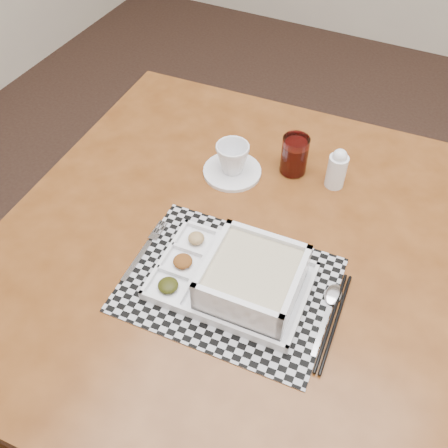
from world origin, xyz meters
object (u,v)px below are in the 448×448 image
at_px(cup, 232,158).
at_px(juice_glass, 294,156).
at_px(serving_tray, 246,280).
at_px(creamer_bottle, 337,169).
at_px(dining_table, 244,268).

xyz_separation_m(cup, juice_glass, (0.14, 0.08, -0.00)).
xyz_separation_m(serving_tray, cup, (-0.18, 0.32, 0.01)).
bearing_deg(cup, creamer_bottle, 4.98).
bearing_deg(cup, juice_glass, 17.59).
bearing_deg(juice_glass, creamer_bottle, -1.46).
bearing_deg(creamer_bottle, dining_table, -113.28).
bearing_deg(cup, dining_table, -69.23).
bearing_deg(dining_table, creamer_bottle, 66.72).
height_order(serving_tray, creamer_bottle, creamer_bottle).
relative_size(dining_table, cup, 13.73).
xyz_separation_m(dining_table, creamer_bottle, (0.12, 0.28, 0.14)).
distance_m(cup, juice_glass, 0.16).
distance_m(dining_table, cup, 0.28).
relative_size(dining_table, serving_tray, 3.54).
bearing_deg(juice_glass, cup, -151.05).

